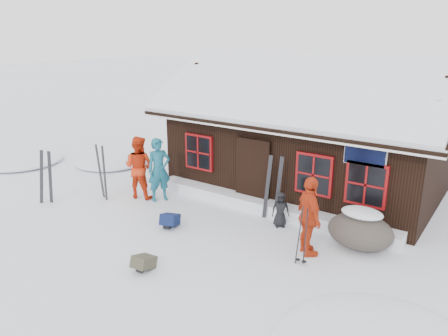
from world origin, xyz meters
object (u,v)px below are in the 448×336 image
Objects in this scene: skier_teal at (159,170)px; ski_pair_left at (46,178)px; backpack_blue at (170,222)px; backpack_olive at (144,265)px; ski_poles at (302,237)px; skier_crouched at (280,210)px; skier_orange_right at (309,217)px; boulder at (360,230)px; skier_orange_left at (139,167)px.

ski_pair_left is (-2.62, -2.13, -0.18)m from skier_teal.
backpack_blue reaches higher than backpack_olive.
ski_pair_left is at bearing -172.25° from ski_poles.
ski_poles is (1.32, -1.49, 0.19)m from skier_crouched.
skier_orange_right is 3.86m from backpack_olive.
boulder reaches higher than backpack_blue.
skier_crouched is at bearing 16.13° from backpack_blue.
skier_crouched is 0.56× the size of ski_pair_left.
ski_pair_left is (-8.71, -2.57, 0.34)m from boulder.
ski_pair_left is at bearing -163.53° from boulder.
skier_orange_right is 3.93× the size of backpack_olive.
ski_pair_left is 3.52× the size of backpack_olive.
skier_orange_left is 1.03× the size of skier_orange_right.
ski_poles is (5.96, -0.90, -0.31)m from skier_orange_left.
boulder is (2.15, 0.01, -0.02)m from skier_crouched.
skier_crouched is 1.80× the size of backpack_blue.
skier_teal reaches higher than ski_pair_left.
skier_teal reaches higher than skier_crouched.
backpack_blue is at bearing 110.73° from backpack_olive.
ski_poles is at bearing -18.62° from ski_pair_left.
skier_teal reaches higher than ski_poles.
backpack_olive is (5.18, -1.14, -0.67)m from ski_pair_left.
ski_poles reaches higher than backpack_olive.
skier_orange_left is 4.70m from skier_crouched.
ski_poles is (7.88, 1.07, -0.13)m from ski_pair_left.
skier_teal is 2.03× the size of skier_crouched.
boulder is (6.09, 0.44, -0.52)m from skier_teal.
skier_orange_right reaches higher than ski_poles.
backpack_blue is (4.18, 0.84, -0.66)m from ski_pair_left.
skier_orange_right reaches higher than boulder.
ski_poles reaches higher than skier_crouched.
skier_crouched reaches higher than backpack_blue.
ski_poles is 3.75m from backpack_blue.
skier_crouched is at bearing -54.15° from skier_teal.
backpack_olive is (-1.38, -3.71, -0.35)m from skier_crouched.
backpack_olive is (2.56, -3.28, -0.85)m from skier_teal.
skier_crouched is at bearing -179.81° from boulder.
skier_orange_left reaches higher than skier_crouched.
boulder is at bearing 61.30° from ski_poles.
skier_orange_right is at bearing -76.89° from skier_crouched.
skier_orange_right is 0.57m from ski_poles.
boulder is (6.79, 0.60, -0.52)m from skier_orange_left.
skier_teal is at bearing 12.82° from ski_pair_left.
skier_orange_left is 2.04× the size of skier_crouched.
backpack_olive is (3.26, -3.12, -0.85)m from skier_orange_left.
ski_pair_left reaches higher than backpack_blue.
ski_poles is (5.27, -1.06, -0.31)m from skier_teal.
boulder is at bearing -9.90° from ski_pair_left.
backpack_blue is (-3.70, -0.23, -0.53)m from ski_poles.
backpack_olive is (-2.62, -2.71, -0.82)m from skier_orange_right.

